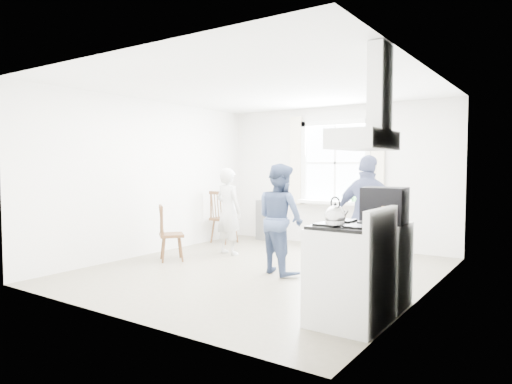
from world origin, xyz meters
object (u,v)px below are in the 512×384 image
Objects in this scene: gas_stove at (350,273)px; windsor_chair_a at (220,211)px; windsor_chair_b at (165,227)px; person_left at (228,211)px; low_cabinet at (382,264)px; stereo_stack at (385,205)px; person_right at (368,216)px; person_mid at (280,219)px.

windsor_chair_a is (-3.82, 2.78, 0.14)m from gas_stove.
windsor_chair_b is 0.61× the size of person_left.
low_cabinet is 3.39m from person_left.
person_right is (-0.65, 1.26, -0.27)m from stereo_stack.
gas_stove is at bearing -95.68° from low_cabinet.
stereo_stack is at bearing -6.30° from windsor_chair_b.
windsor_chair_b is 0.58× the size of person_mid.
person_right is at bearing -131.39° from person_mid.
person_left is at bearing -1.29° from person_right.
person_left reaches higher than windsor_chair_a.
windsor_chair_a is at bearing 151.38° from stereo_stack.
windsor_chair_a is 0.70× the size of person_left.
windsor_chair_a is at bearing 99.52° from windsor_chair_b.
person_left is 0.95× the size of person_mid.
stereo_stack is (0.04, -0.06, 0.64)m from low_cabinet.
gas_stove is 0.70m from low_cabinet.
gas_stove is 1.10× the size of windsor_chair_a.
windsor_chair_a is at bearing 151.88° from low_cabinet.
low_cabinet is at bearing -28.12° from windsor_chair_a.
windsor_chair_a is (-3.93, 2.14, -0.47)m from stereo_stack.
person_right is (3.28, -0.89, 0.20)m from windsor_chair_a.
windsor_chair_a is 2.62m from person_mid.
gas_stove is 1.24× the size of low_cabinet.
low_cabinet is 0.59× the size of person_mid.
person_mid is (-1.68, 0.67, 0.32)m from low_cabinet.
windsor_chair_a is 3.40m from person_right.
person_mid reaches higher than windsor_chair_a.
windsor_chair_a is at bearing -10.10° from person_mid.
stereo_stack is at bearing 179.48° from person_mid.
gas_stove is at bearing 162.20° from person_mid.
windsor_chair_a is 0.67× the size of person_mid.
windsor_chair_b is 3.12m from person_right.
stereo_stack is at bearing 163.66° from person_left.
person_left is at bearing -2.43° from person_mid.
person_right is at bearing 117.00° from low_cabinet.
person_right is at bearing 117.20° from stereo_stack.
stereo_stack is 0.44× the size of windsor_chair_a.
gas_stove is at bearing -99.62° from stereo_stack.
windsor_chair_a is 1.15× the size of windsor_chair_b.
stereo_stack is at bearing -28.62° from windsor_chair_a.
stereo_stack is 0.29× the size of person_mid.
person_right reaches higher than low_cabinet.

